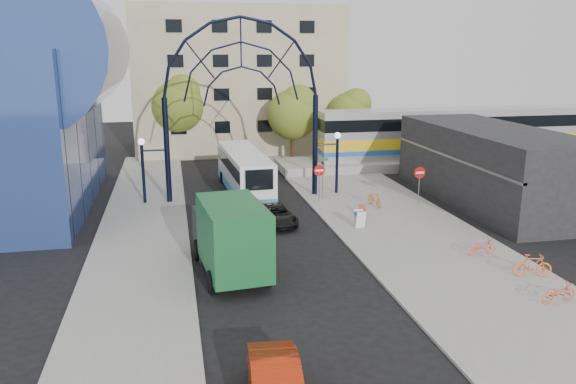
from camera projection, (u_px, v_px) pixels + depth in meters
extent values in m
plane|color=black|center=(284.00, 277.00, 25.25)|extent=(120.00, 120.00, 0.00)
cube|color=gray|center=(413.00, 236.00, 30.61)|extent=(8.00, 56.00, 0.12)
cube|color=gray|center=(141.00, 243.00, 29.64)|extent=(5.00, 50.00, 0.12)
cylinder|color=black|center=(167.00, 151.00, 36.69)|extent=(0.36, 0.36, 7.00)
cylinder|color=black|center=(315.00, 146.00, 38.66)|extent=(0.36, 0.36, 7.00)
cylinder|color=black|center=(143.00, 175.00, 36.74)|extent=(0.20, 0.20, 4.00)
cylinder|color=black|center=(337.00, 167.00, 39.35)|extent=(0.20, 0.20, 4.00)
sphere|color=white|center=(141.00, 142.00, 36.20)|extent=(0.44, 0.44, 0.44)
sphere|color=white|center=(338.00, 135.00, 38.81)|extent=(0.44, 0.44, 0.44)
cylinder|color=slate|center=(319.00, 185.00, 37.29)|extent=(0.06, 0.06, 2.20)
cylinder|color=red|center=(319.00, 170.00, 37.04)|extent=(0.80, 0.04, 0.80)
cube|color=white|center=(320.00, 171.00, 37.01)|extent=(0.55, 0.02, 0.12)
cylinder|color=slate|center=(419.00, 188.00, 36.61)|extent=(0.06, 0.06, 2.20)
cylinder|color=red|center=(420.00, 173.00, 36.37)|extent=(0.76, 0.04, 0.76)
cube|color=white|center=(420.00, 173.00, 36.34)|extent=(0.55, 0.02, 0.12)
cylinder|color=slate|center=(323.00, 178.00, 37.86)|extent=(0.05, 0.05, 2.80)
cube|color=#146626|center=(323.00, 160.00, 37.54)|extent=(0.70, 0.03, 0.18)
cube|color=#146626|center=(323.00, 163.00, 37.60)|extent=(0.03, 0.70, 0.18)
cube|color=white|center=(361.00, 220.00, 31.71)|extent=(0.55, 0.26, 0.99)
cube|color=white|center=(359.00, 218.00, 32.04)|extent=(0.55, 0.26, 0.99)
cube|color=#1E59A5|center=(360.00, 213.00, 31.80)|extent=(0.55, 0.42, 0.14)
cylinder|color=#2D458B|center=(46.00, 49.00, 34.66)|extent=(9.00, 16.00, 9.00)
cube|color=black|center=(490.00, 165.00, 37.28)|extent=(6.00, 16.00, 5.00)
cube|color=tan|center=(236.00, 80.00, 57.14)|extent=(20.00, 12.00, 14.00)
cube|color=gray|center=(455.00, 160.00, 49.98)|extent=(32.00, 5.00, 0.80)
cube|color=#B7B7BC|center=(457.00, 132.00, 49.36)|extent=(25.00, 3.00, 4.20)
cube|color=gold|center=(457.00, 139.00, 49.51)|extent=(25.10, 3.05, 0.90)
cube|color=black|center=(458.00, 121.00, 49.12)|extent=(25.05, 3.05, 1.00)
cube|color=#1E59A5|center=(456.00, 147.00, 49.68)|extent=(25.10, 3.05, 0.35)
cylinder|color=#382314|center=(292.00, 149.00, 50.80)|extent=(0.36, 0.36, 2.52)
sphere|color=#46631A|center=(292.00, 115.00, 50.04)|extent=(4.48, 4.48, 4.48)
sphere|color=#46631A|center=(299.00, 102.00, 49.58)|extent=(3.08, 3.08, 3.08)
cylinder|color=#382314|center=(179.00, 143.00, 52.58)|extent=(0.36, 0.36, 2.88)
sphere|color=#46631A|center=(178.00, 106.00, 51.71)|extent=(5.12, 5.12, 5.12)
sphere|color=#46631A|center=(182.00, 92.00, 51.21)|extent=(3.52, 3.52, 3.52)
cylinder|color=#382314|center=(349.00, 144.00, 53.90)|extent=(0.36, 0.36, 2.34)
sphere|color=#46631A|center=(350.00, 114.00, 53.20)|extent=(4.16, 4.16, 4.16)
sphere|color=#46631A|center=(356.00, 103.00, 52.76)|extent=(2.86, 2.86, 2.86)
cube|color=white|center=(244.00, 170.00, 39.96)|extent=(2.84, 10.76, 2.69)
cube|color=#5FB1D5|center=(245.00, 185.00, 40.23)|extent=(2.86, 10.76, 0.65)
cube|color=black|center=(244.00, 163.00, 39.82)|extent=(2.87, 10.54, 0.83)
cube|color=black|center=(259.00, 180.00, 34.76)|extent=(1.75, 0.21, 1.30)
cube|color=black|center=(233.00, 159.00, 44.95)|extent=(2.23, 0.27, 1.48)
cylinder|color=black|center=(222.00, 177.00, 43.07)|extent=(0.30, 0.90, 0.89)
cylinder|color=black|center=(252.00, 176.00, 43.63)|extent=(0.30, 0.90, 0.89)
cylinder|color=black|center=(238.00, 201.00, 36.26)|extent=(0.30, 0.90, 0.89)
cylinder|color=black|center=(272.00, 199.00, 36.82)|extent=(0.30, 0.90, 0.89)
cube|color=black|center=(220.00, 233.00, 27.78)|extent=(2.65, 2.74, 2.31)
cube|color=black|center=(216.00, 217.00, 28.83)|extent=(2.10, 0.31, 1.05)
cube|color=#17592B|center=(233.00, 236.00, 24.66)|extent=(2.98, 5.05, 2.94)
cylinder|color=black|center=(197.00, 250.00, 27.30)|extent=(0.37, 1.03, 1.01)
cylinder|color=black|center=(246.00, 245.00, 28.00)|extent=(0.37, 1.03, 1.01)
cylinder|color=black|center=(212.00, 282.00, 23.51)|extent=(0.37, 1.03, 1.01)
cylinder|color=black|center=(267.00, 275.00, 24.21)|extent=(0.37, 1.03, 1.01)
imported|color=black|center=(275.00, 215.00, 32.85)|extent=(2.29, 4.29, 1.15)
imported|color=#FA5332|center=(363.00, 208.00, 34.19)|extent=(0.67, 1.71, 0.88)
imported|color=orange|center=(375.00, 198.00, 36.22)|extent=(0.80, 1.81, 1.05)
imported|color=#F84C31|center=(482.00, 246.00, 27.64)|extent=(1.64, 0.67, 0.84)
imported|color=orange|center=(532.00, 265.00, 24.96)|extent=(1.79, 0.93, 1.03)
imported|color=#E64C2E|center=(559.00, 292.00, 22.40)|extent=(1.64, 0.72, 0.84)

